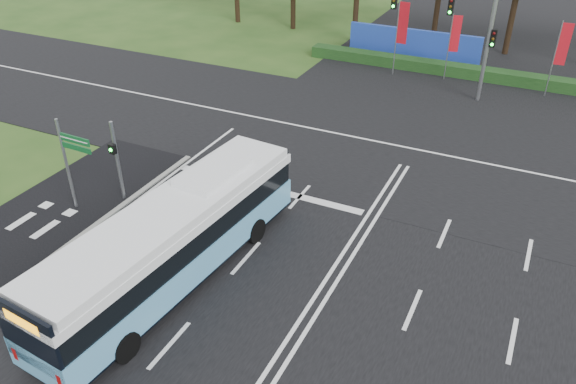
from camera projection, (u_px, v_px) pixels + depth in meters
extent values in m
plane|color=#264818|center=(324.00, 283.00, 20.63)|extent=(120.00, 120.00, 0.00)
cube|color=black|center=(324.00, 283.00, 20.62)|extent=(20.00, 120.00, 0.04)
cube|color=black|center=(411.00, 149.00, 29.84)|extent=(120.00, 14.00, 0.05)
cube|color=black|center=(14.00, 238.00, 22.94)|extent=(5.00, 18.00, 0.06)
cube|color=gray|center=(58.00, 254.00, 22.04)|extent=(0.25, 18.00, 0.12)
cube|color=#59A2CE|center=(176.00, 255.00, 20.31)|extent=(3.59, 12.20, 1.10)
cube|color=black|center=(178.00, 266.00, 20.57)|extent=(3.56, 12.14, 0.30)
cube|color=black|center=(173.00, 233.00, 19.78)|extent=(3.47, 12.01, 0.95)
cube|color=white|center=(171.00, 219.00, 19.47)|extent=(3.59, 12.20, 0.35)
cube|color=white|center=(170.00, 210.00, 19.29)|extent=(3.49, 11.72, 0.35)
cube|color=white|center=(214.00, 172.00, 20.96)|extent=(1.87, 3.14, 0.25)
cube|color=black|center=(29.00, 340.00, 15.41)|extent=(2.43, 0.34, 2.20)
cube|color=orange|center=(22.00, 322.00, 15.01)|extent=(1.40, 0.19, 0.35)
cylinder|color=black|center=(210.00, 214.00, 23.60)|extent=(0.37, 1.06, 1.04)
cylinder|color=black|center=(256.00, 231.00, 22.57)|extent=(0.37, 1.06, 1.04)
cylinder|color=black|center=(73.00, 319.00, 18.33)|extent=(0.37, 1.06, 1.04)
cylinder|color=black|center=(126.00, 347.00, 17.30)|extent=(0.37, 1.06, 1.04)
cylinder|color=gray|center=(118.00, 162.00, 24.63)|extent=(0.15, 0.15, 3.83)
cube|color=black|center=(112.00, 149.00, 24.12)|extent=(0.33, 0.23, 0.44)
sphere|color=#19F233|center=(111.00, 150.00, 24.04)|extent=(0.15, 0.15, 0.15)
cylinder|color=gray|center=(67.00, 165.00, 23.87)|extent=(0.13, 0.13, 4.29)
cube|color=#0D4D22|center=(74.00, 140.00, 22.83)|extent=(1.61, 0.11, 0.32)
cube|color=#0D4D22|center=(76.00, 148.00, 23.03)|extent=(1.61, 0.11, 0.24)
cube|color=white|center=(74.00, 140.00, 22.81)|extent=(1.50, 0.05, 0.04)
cylinder|color=gray|center=(396.00, 38.00, 38.36)|extent=(0.08, 0.08, 5.16)
cube|color=red|center=(403.00, 23.00, 37.62)|extent=(0.69, 0.10, 2.75)
cylinder|color=gray|center=(448.00, 48.00, 37.70)|extent=(0.07, 0.07, 4.49)
cube|color=red|center=(456.00, 34.00, 37.15)|extent=(0.59, 0.18, 2.40)
cylinder|color=gray|center=(553.00, 60.00, 34.97)|extent=(0.08, 0.08, 4.83)
cube|color=red|center=(564.00, 44.00, 34.32)|extent=(0.65, 0.07, 2.58)
cylinder|color=gray|center=(487.00, 46.00, 33.81)|extent=(0.24, 0.24, 7.00)
cube|color=black|center=(451.00, 6.00, 33.64)|extent=(0.32, 0.28, 1.05)
cube|color=black|center=(394.00, 0.00, 34.94)|extent=(0.32, 0.28, 1.05)
cube|color=black|center=(493.00, 38.00, 33.46)|extent=(0.32, 0.28, 1.05)
cube|color=black|center=(459.00, 71.00, 39.24)|extent=(22.00, 1.20, 0.80)
cube|color=#2040AE|center=(413.00, 44.00, 42.28)|extent=(10.00, 0.30, 2.20)
cylinder|color=black|center=(514.00, 5.00, 41.78)|extent=(0.44, 0.44, 7.41)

